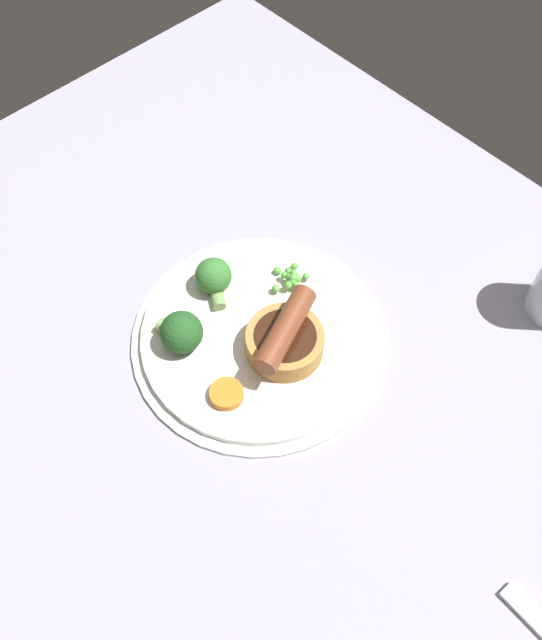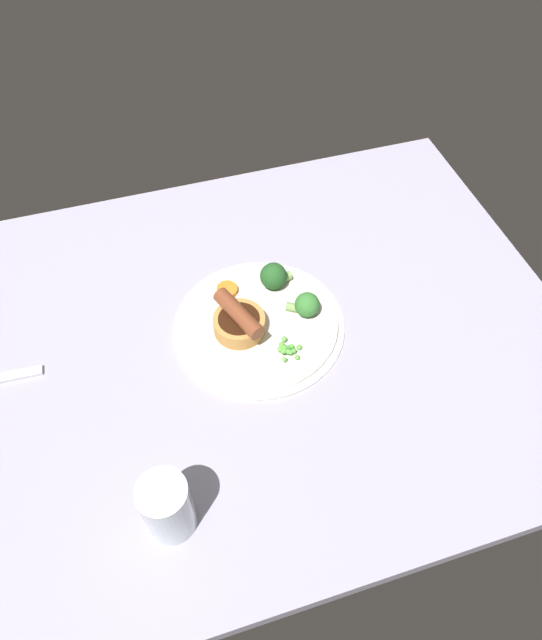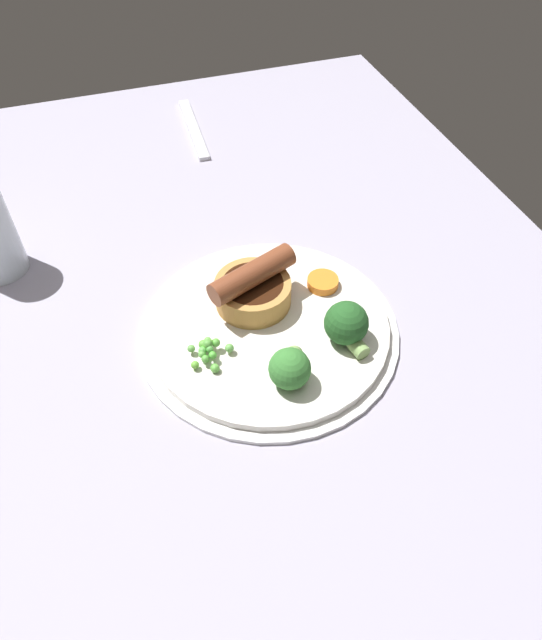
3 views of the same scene
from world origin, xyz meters
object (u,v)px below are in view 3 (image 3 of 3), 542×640
(dinner_plate, at_px, (269,328))
(carrot_slice_0, at_px, (323,282))
(fork, at_px, (193,129))
(pea_pile, at_px, (208,349))
(broccoli_floret_far, at_px, (347,324))
(sausage_pudding, at_px, (253,288))
(broccoli_floret_near, at_px, (290,368))

(dinner_plate, bearing_deg, carrot_slice_0, 114.34)
(dinner_plate, xyz_separation_m, fork, (-0.43, 0.02, -0.00))
(carrot_slice_0, bearing_deg, pea_pile, -68.49)
(dinner_plate, xyz_separation_m, pea_pile, (0.02, -0.07, 0.02))
(dinner_plate, relative_size, carrot_slice_0, 7.92)
(broccoli_floret_far, bearing_deg, sausage_pudding, 30.84)
(carrot_slice_0, bearing_deg, dinner_plate, -65.66)
(dinner_plate, bearing_deg, broccoli_floret_near, -3.43)
(broccoli_floret_near, distance_m, broccoli_floret_far, 0.08)
(broccoli_floret_near, bearing_deg, broccoli_floret_far, 143.81)
(dinner_plate, bearing_deg, broccoli_floret_far, 55.85)
(pea_pile, relative_size, broccoli_floret_far, 0.82)
(broccoli_floret_near, height_order, fork, broccoli_floret_near)
(carrot_slice_0, xyz_separation_m, fork, (-0.40, -0.06, -0.02))
(dinner_plate, height_order, carrot_slice_0, carrot_slice_0)
(sausage_pudding, bearing_deg, broccoli_floret_far, 111.37)
(dinner_plate, height_order, broccoli_floret_near, broccoli_floret_near)
(broccoli_floret_near, bearing_deg, pea_pile, -99.06)
(dinner_plate, height_order, sausage_pudding, sausage_pudding)
(broccoli_floret_far, xyz_separation_m, fork, (-0.48, -0.05, -0.03))
(broccoli_floret_near, bearing_deg, sausage_pudding, -149.15)
(pea_pile, distance_m, fork, 0.47)
(broccoli_floret_near, bearing_deg, fork, -152.79)
(dinner_plate, xyz_separation_m, sausage_pudding, (-0.03, -0.01, 0.03))
(carrot_slice_0, bearing_deg, broccoli_floret_far, -5.39)
(broccoli_floret_near, distance_m, carrot_slice_0, 0.14)
(broccoli_floret_near, xyz_separation_m, fork, (-0.51, 0.02, -0.03))
(pea_pile, height_order, carrot_slice_0, pea_pile)
(carrot_slice_0, bearing_deg, fork, -172.16)
(pea_pile, height_order, broccoli_floret_far, broccoli_floret_far)
(pea_pile, relative_size, fork, 0.26)
(broccoli_floret_far, distance_m, carrot_slice_0, 0.08)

